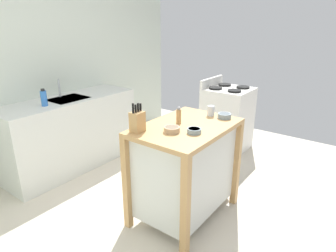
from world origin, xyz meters
TOP-DOWN VIEW (x-y plane):
  - ground_plane at (0.00, 0.00)m, footprint 5.84×5.84m
  - wall_back at (0.00, 2.06)m, footprint 4.84×0.10m
  - kitchen_island at (0.19, -0.02)m, footprint 0.98×0.68m
  - knife_block at (-0.18, 0.22)m, footprint 0.11×0.09m
  - bowl_ceramic_small at (0.58, -0.20)m, footprint 0.13×0.13m
  - bowl_stoneware_deep at (0.07, -0.17)m, footprint 0.12×0.12m
  - bowl_ceramic_wide at (-0.02, -0.01)m, footprint 0.13×0.13m
  - drinking_cup at (0.57, -0.05)m, footprint 0.07×0.07m
  - pepper_grinder at (0.19, 0.06)m, footprint 0.04×0.04m
  - trash_bin at (0.92, 0.07)m, footprint 0.36×0.28m
  - sink_counter at (0.19, 1.71)m, footprint 1.71×0.60m
  - sink_faucet at (0.19, 1.85)m, footprint 0.02×0.02m
  - bottle_spray_cleaner at (-0.16, 1.62)m, footprint 0.07×0.07m
  - stove at (1.87, 0.37)m, footprint 0.60×0.60m

SIDE VIEW (x-z plane):
  - ground_plane at x=0.00m, z-range 0.00..0.00m
  - trash_bin at x=0.92m, z-range 0.00..0.63m
  - sink_counter at x=0.19m, z-range 0.00..0.90m
  - stove at x=1.87m, z-range -0.05..0.97m
  - kitchen_island at x=0.19m, z-range 0.05..0.97m
  - bowl_stoneware_deep at x=0.07m, z-range 0.92..0.96m
  - bowl_ceramic_wide at x=-0.02m, z-range 0.92..0.97m
  - bowl_ceramic_small at x=0.58m, z-range 0.92..0.97m
  - drinking_cup at x=0.57m, z-range 0.92..1.02m
  - bottle_spray_cleaner at x=-0.16m, z-range 0.89..1.08m
  - pepper_grinder at x=0.19m, z-range 0.92..1.07m
  - sink_faucet at x=0.19m, z-range 0.90..1.12m
  - knife_block at x=-0.18m, z-range 0.89..1.14m
  - wall_back at x=0.00m, z-range 0.00..2.60m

